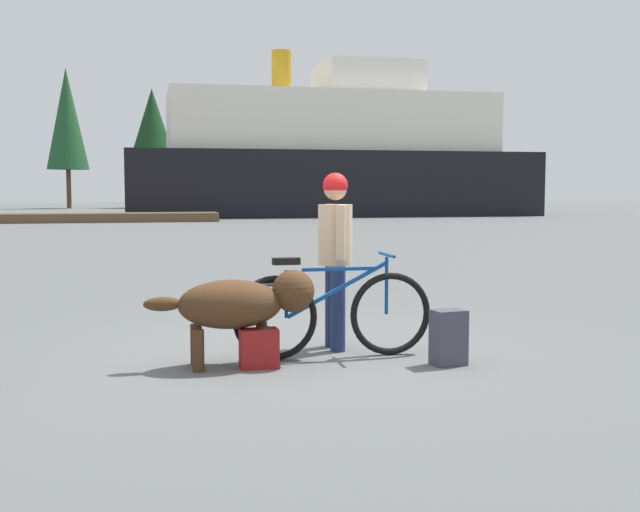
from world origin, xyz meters
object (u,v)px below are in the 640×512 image
Objects in this scene: bicycle at (332,313)px; ferry_boat at (330,158)px; dog at (242,304)px; backpack at (449,337)px; person_cyclist at (335,244)px; handbag_pannier at (259,348)px.

bicycle is 37.51m from ferry_boat.
backpack is at bearing -11.32° from dog.
backpack is (0.91, -0.49, -0.17)m from bicycle.
dog is at bearing -151.34° from person_cyclist.
backpack is 1.62m from handbag_pannier.
ferry_boat reaches higher than dog.
backpack reaches higher than handbag_pannier.
person_cyclist reaches higher than backpack.
ferry_boat is at bearing 75.65° from dog.
bicycle is at bearing 20.07° from handbag_pannier.
person_cyclist is 1.14× the size of dog.
ferry_boat is (7.62, 36.91, 2.99)m from backpack.
person_cyclist is at bearing -103.14° from ferry_boat.
dog is 0.40m from handbag_pannier.
backpack is (0.79, -0.86, -0.75)m from person_cyclist.
backpack is 0.02× the size of ferry_boat.
person_cyclist is at bearing 37.64° from handbag_pannier.
backpack is at bearing -47.31° from person_cyclist.
person_cyclist is 37.08m from ferry_boat.
handbag_pannier is (-1.60, 0.23, -0.07)m from backpack.
bicycle is at bearing 9.80° from dog.
backpack is 37.80m from ferry_boat.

